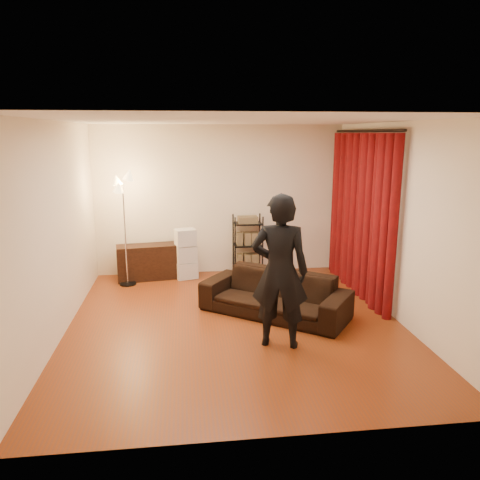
{
  "coord_description": "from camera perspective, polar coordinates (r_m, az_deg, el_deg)",
  "views": [
    {
      "loc": [
        -0.66,
        -5.97,
        2.55
      ],
      "look_at": [
        0.1,
        0.3,
        1.1
      ],
      "focal_mm": 35.0,
      "sensor_mm": 36.0,
      "label": 1
    }
  ],
  "objects": [
    {
      "name": "floor",
      "position": [
        6.52,
        -0.56,
        -10.08
      ],
      "size": [
        5.0,
        5.0,
        0.0
      ],
      "primitive_type": "plane",
      "color": "maroon",
      "rests_on": "ground"
    },
    {
      "name": "ceiling",
      "position": [
        6.01,
        -0.62,
        14.37
      ],
      "size": [
        5.0,
        5.0,
        0.0
      ],
      "primitive_type": "plane",
      "rotation": [
        3.14,
        0.0,
        0.0
      ],
      "color": "white",
      "rests_on": "ground"
    },
    {
      "name": "wall_back",
      "position": [
        8.58,
        -2.45,
        4.87
      ],
      "size": [
        5.0,
        0.0,
        5.0
      ],
      "primitive_type": "plane",
      "rotation": [
        1.57,
        0.0,
        0.0
      ],
      "color": "white",
      "rests_on": "ground"
    },
    {
      "name": "wall_front",
      "position": [
        3.73,
        3.7,
        -5.84
      ],
      "size": [
        5.0,
        0.0,
        5.0
      ],
      "primitive_type": "plane",
      "rotation": [
        -1.57,
        0.0,
        0.0
      ],
      "color": "white",
      "rests_on": "ground"
    },
    {
      "name": "wall_left",
      "position": [
        6.29,
        -21.42,
        1.04
      ],
      "size": [
        0.0,
        5.0,
        5.0
      ],
      "primitive_type": "plane",
      "rotation": [
        1.57,
        0.0,
        1.57
      ],
      "color": "white",
      "rests_on": "ground"
    },
    {
      "name": "wall_right",
      "position": [
        6.75,
        18.78,
        2.0
      ],
      "size": [
        0.0,
        5.0,
        5.0
      ],
      "primitive_type": "plane",
      "rotation": [
        1.57,
        0.0,
        -1.57
      ],
      "color": "white",
      "rests_on": "ground"
    },
    {
      "name": "curtain_rod",
      "position": [
        7.63,
        15.07,
        12.73
      ],
      "size": [
        0.04,
        2.65,
        0.04
      ],
      "primitive_type": "cylinder",
      "rotation": [
        1.57,
        0.0,
        0.0
      ],
      "color": "black",
      "rests_on": "wall_right"
    },
    {
      "name": "curtain",
      "position": [
        7.73,
        14.37,
        3.03
      ],
      "size": [
        0.22,
        2.65,
        2.55
      ],
      "primitive_type": null,
      "color": "maroon",
      "rests_on": "ground"
    },
    {
      "name": "sofa",
      "position": [
        6.72,
        4.24,
        -6.61
      ],
      "size": [
        2.16,
        1.9,
        0.61
      ],
      "primitive_type": "imported",
      "rotation": [
        0.0,
        0.0,
        -0.64
      ],
      "color": "black",
      "rests_on": "ground"
    },
    {
      "name": "person",
      "position": [
        5.6,
        4.86,
        -3.83
      ],
      "size": [
        0.78,
        0.62,
        1.88
      ],
      "primitive_type": "imported",
      "rotation": [
        0.0,
        0.0,
        2.87
      ],
      "color": "black",
      "rests_on": "ground"
    },
    {
      "name": "media_cabinet",
      "position": [
        8.49,
        -11.18,
        -2.63
      ],
      "size": [
        1.11,
        0.54,
        0.62
      ],
      "primitive_type": "cube",
      "rotation": [
        0.0,
        0.0,
        0.14
      ],
      "color": "black",
      "rests_on": "ground"
    },
    {
      "name": "storage_boxes",
      "position": [
        8.38,
        -6.6,
        -1.67
      ],
      "size": [
        0.44,
        0.39,
        0.9
      ],
      "primitive_type": null,
      "rotation": [
        0.0,
        0.0,
        0.31
      ],
      "color": "silver",
      "rests_on": "ground"
    },
    {
      "name": "wire_shelf",
      "position": [
        8.56,
        0.94,
        -0.6
      ],
      "size": [
        0.56,
        0.44,
        1.1
      ],
      "primitive_type": null,
      "rotation": [
        0.0,
        0.0,
        -0.2
      ],
      "color": "black",
      "rests_on": "ground"
    },
    {
      "name": "floor_lamp",
      "position": [
        8.08,
        -13.85,
        1.07
      ],
      "size": [
        0.44,
        0.44,
        1.88
      ],
      "primitive_type": null,
      "rotation": [
        0.0,
        0.0,
        0.37
      ],
      "color": "silver",
      "rests_on": "ground"
    }
  ]
}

